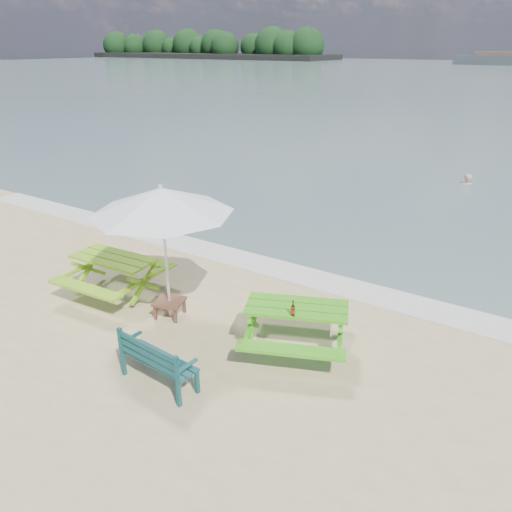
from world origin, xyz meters
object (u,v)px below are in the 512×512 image
Objects in this scene: picnic_table_right at (296,328)px; swimmer at (465,195)px; patio_umbrella at (162,201)px; beer_bottle at (293,310)px; picnic_table_left at (115,276)px; side_table at (170,308)px; park_bench at (159,370)px.

picnic_table_right is 12.76m from swimmer.
picnic_table_right is 3.12m from patio_umbrella.
beer_bottle is 0.17× the size of swimmer.
picnic_table_left reaches higher than side_table.
patio_umbrella reaches higher than park_bench.
picnic_table_right is 3.75× the size of side_table.
picnic_table_left is 0.86× the size of picnic_table_right.
beer_bottle is (4.09, -0.01, 0.49)m from picnic_table_left.
patio_umbrella is at bearing -171.56° from picnic_table_right.
picnic_table_left is 4.12m from beer_bottle.
patio_umbrella reaches higher than swimmer.
beer_bottle is (2.56, 0.08, 0.70)m from side_table.
picnic_table_right is at bearing 106.71° from beer_bottle.
patio_umbrella is (-0.00, 0.00, 2.07)m from side_table.
beer_bottle is (0.09, -0.29, 0.49)m from picnic_table_right.
park_bench is (2.77, -1.67, -0.14)m from picnic_table_left.
beer_bottle is at bearing -0.13° from picnic_table_left.
beer_bottle is at bearing -89.58° from swimmer.
patio_umbrella is at bearing 180.00° from side_table.
picnic_table_left is 13.64m from swimmer.
swimmer is (3.99, 13.02, -0.81)m from picnic_table_left.
beer_bottle is at bearing 1.71° from side_table.
picnic_table_left is at bearing 148.98° from park_bench.
beer_bottle reaches higher than picnic_table_right.
patio_umbrella is 1.99× the size of swimmer.
picnic_table_right is 1.78× the size of park_bench.
swimmer is (-0.01, 12.74, -0.80)m from picnic_table_right.
picnic_table_left is 7.71× the size of beer_bottle.
patio_umbrella reaches higher than side_table.
side_table is at bearing 128.23° from park_bench.
park_bench is at bearing -122.14° from picnic_table_right.
patio_umbrella reaches higher than picnic_table_right.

